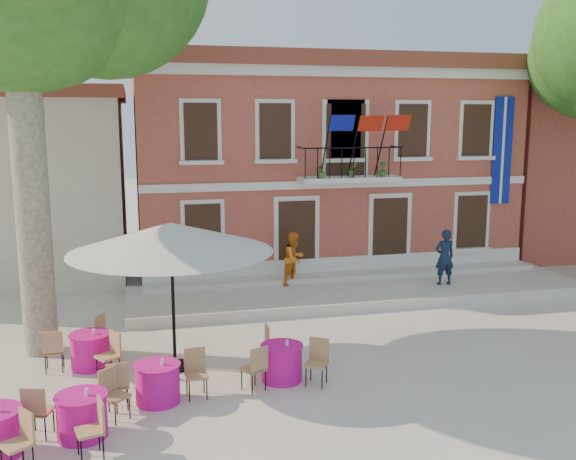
# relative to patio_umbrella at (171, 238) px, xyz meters

# --- Properties ---
(ground) EXTENTS (90.00, 90.00, 0.00)m
(ground) POSITION_rel_patio_umbrella_xyz_m (3.91, 0.08, -2.91)
(ground) COLOR beige
(ground) RESTS_ON ground
(main_building) EXTENTS (13.50, 9.59, 7.50)m
(main_building) POSITION_rel_patio_umbrella_xyz_m (5.91, 10.07, 0.87)
(main_building) COLOR #B95443
(main_building) RESTS_ON ground
(neighbor_east) EXTENTS (9.40, 9.40, 6.40)m
(neighbor_east) POSITION_rel_patio_umbrella_xyz_m (17.91, 11.08, 0.31)
(neighbor_east) COLOR #B95443
(neighbor_east) RESTS_ON ground
(terrace) EXTENTS (14.00, 3.40, 0.30)m
(terrace) POSITION_rel_patio_umbrella_xyz_m (5.91, 4.48, -2.76)
(terrace) COLOR silver
(terrace) RESTS_ON ground
(patio_umbrella) EXTENTS (4.35, 4.35, 3.24)m
(patio_umbrella) POSITION_rel_patio_umbrella_xyz_m (0.00, 0.00, 0.00)
(patio_umbrella) COLOR black
(patio_umbrella) RESTS_ON ground
(pedestrian_navy) EXTENTS (0.64, 0.42, 1.74)m
(pedestrian_navy) POSITION_rel_patio_umbrella_xyz_m (8.53, 4.11, -1.74)
(pedestrian_navy) COLOR #101E37
(pedestrian_navy) RESTS_ON terrace
(pedestrian_orange) EXTENTS (1.02, 0.98, 1.65)m
(pedestrian_orange) POSITION_rel_patio_umbrella_xyz_m (4.02, 5.20, -1.78)
(pedestrian_orange) COLOR orange
(pedestrian_orange) RESTS_ON terrace
(cafe_table_1) EXTENTS (1.94, 0.90, 0.95)m
(cafe_table_1) POSITION_rel_patio_umbrella_xyz_m (-0.43, -1.68, -2.49)
(cafe_table_1) COLOR #DF158E
(cafe_table_1) RESTS_ON ground
(cafe_table_2) EXTENTS (1.82, 1.79, 0.95)m
(cafe_table_2) POSITION_rel_patio_umbrella_xyz_m (-1.75, -2.76, -2.48)
(cafe_table_2) COLOR #DF158E
(cafe_table_2) RESTS_ON ground
(cafe_table_3) EXTENTS (1.65, 1.87, 0.95)m
(cafe_table_3) POSITION_rel_patio_umbrella_xyz_m (-1.80, 0.46, -2.48)
(cafe_table_3) COLOR #DF158E
(cafe_table_3) RESTS_ON ground
(cafe_table_4) EXTENTS (1.87, 1.66, 0.95)m
(cafe_table_4) POSITION_rel_patio_umbrella_xyz_m (2.13, -1.22, -2.48)
(cafe_table_4) COLOR #DF158E
(cafe_table_4) RESTS_ON ground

